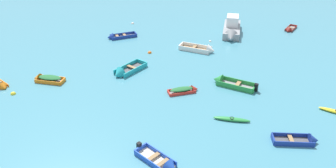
# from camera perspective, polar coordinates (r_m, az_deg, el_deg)

# --- Properties ---
(rowboat_deep_blue_near_right) EXTENTS (3.90, 2.59, 1.07)m
(rowboat_deep_blue_near_right) POSITION_cam_1_polar(r_m,az_deg,el_deg) (44.31, -8.70, 7.83)
(rowboat_deep_blue_near_right) COLOR gray
(rowboat_deep_blue_near_right) RESTS_ON ground_plane
(rowboat_red_center) EXTENTS (3.01, 1.76, 0.85)m
(rowboat_red_center) POSITION_cam_1_polar(r_m,az_deg,el_deg) (31.48, 3.12, -0.98)
(rowboat_red_center) COLOR gray
(rowboat_red_center) RESTS_ON ground_plane
(rowboat_green_outer_right) EXTENTS (4.26, 2.87, 1.21)m
(rowboat_green_outer_right) POSITION_cam_1_polar(r_m,az_deg,el_deg) (33.15, 9.87, 0.26)
(rowboat_green_outer_right) COLOR gray
(rowboat_green_outer_right) RESTS_ON ground_plane
(rowboat_orange_outer_left) EXTENTS (3.26, 1.58, 1.04)m
(rowboat_orange_outer_left) POSITION_cam_1_polar(r_m,az_deg,el_deg) (35.37, -19.93, 0.85)
(rowboat_orange_outer_left) COLOR gray
(rowboat_orange_outer_left) RESTS_ON ground_plane
(rowboat_turquoise_midfield_right) EXTENTS (3.47, 4.15, 1.36)m
(rowboat_turquoise_midfield_right) POSITION_cam_1_polar(r_m,az_deg,el_deg) (34.90, -7.43, 1.99)
(rowboat_turquoise_midfield_right) COLOR #4C4C51
(rowboat_turquoise_midfield_right) RESTS_ON ground_plane
(motor_launch_grey_foreground_center) EXTENTS (2.97, 6.86, 2.56)m
(motor_launch_grey_foreground_center) POSITION_cam_1_polar(r_m,az_deg,el_deg) (45.78, 10.65, 9.05)
(motor_launch_grey_foreground_center) COLOR gray
(motor_launch_grey_foreground_center) RESTS_ON ground_plane
(rowboat_maroon_back_row_left) EXTENTS (2.29, 2.97, 0.87)m
(rowboat_maroon_back_row_left) POSITION_cam_1_polar(r_m,az_deg,el_deg) (49.18, 19.68, 8.54)
(rowboat_maroon_back_row_left) COLOR gray
(rowboat_maroon_back_row_left) RESTS_ON ground_plane
(rowboat_white_far_back) EXTENTS (4.45, 2.78, 1.29)m
(rowboat_white_far_back) POSITION_cam_1_polar(r_m,az_deg,el_deg) (40.03, 6.02, 5.74)
(rowboat_white_far_back) COLOR #99754C
(rowboat_white_far_back) RESTS_ON ground_plane
(rowboat_deep_blue_distant_center) EXTENTS (3.36, 1.15, 1.01)m
(rowboat_deep_blue_distant_center) POSITION_cam_1_polar(r_m,az_deg,el_deg) (27.21, 21.86, -8.78)
(rowboat_deep_blue_distant_center) COLOR #4C4C51
(rowboat_deep_blue_distant_center) RESTS_ON ground_plane
(rowboat_blue_back_row_center) EXTENTS (3.34, 3.10, 1.10)m
(rowboat_blue_back_row_center) POSITION_cam_1_polar(r_m,az_deg,el_deg) (23.37, -0.80, -13.28)
(rowboat_blue_back_row_center) COLOR beige
(rowboat_blue_back_row_center) RESTS_ON ground_plane
(kayak_green_near_camera) EXTENTS (3.02, 0.90, 0.28)m
(kayak_green_near_camera) POSITION_cam_1_polar(r_m,az_deg,el_deg) (28.04, 10.66, -5.83)
(kayak_green_near_camera) COLOR #288C3D
(kayak_green_near_camera) RESTS_ON ground_plane
(rowboat_orange_near_left) EXTENTS (2.71, 2.41, 0.91)m
(rowboat_orange_near_left) POSITION_cam_1_polar(r_m,az_deg,el_deg) (35.87, -26.13, -0.35)
(rowboat_orange_near_left) COLOR beige
(rowboat_orange_near_left) RESTS_ON ground_plane
(mooring_buoy_far_field) EXTENTS (0.46, 0.46, 0.46)m
(mooring_buoy_far_field) POSITION_cam_1_polar(r_m,az_deg,el_deg) (39.59, -3.10, 5.22)
(mooring_buoy_far_field) COLOR orange
(mooring_buoy_far_field) RESTS_ON ground_plane
(mooring_buoy_outer_edge) EXTENTS (0.42, 0.42, 0.42)m
(mooring_buoy_outer_edge) POSITION_cam_1_polar(r_m,az_deg,el_deg) (49.46, -5.94, 10.03)
(mooring_buoy_outer_edge) COLOR silver
(mooring_buoy_outer_edge) RESTS_ON ground_plane
(mooring_buoy_midfield) EXTENTS (0.32, 0.32, 0.32)m
(mooring_buoy_midfield) POSITION_cam_1_polar(r_m,az_deg,el_deg) (43.15, 7.09, 7.09)
(mooring_buoy_midfield) COLOR silver
(mooring_buoy_midfield) RESTS_ON ground_plane
(mooring_buoy_near_foreground) EXTENTS (0.47, 0.47, 0.47)m
(mooring_buoy_near_foreground) POSITION_cam_1_polar(r_m,az_deg,el_deg) (34.28, -24.54, -1.56)
(mooring_buoy_near_foreground) COLOR yellow
(mooring_buoy_near_foreground) RESTS_ON ground_plane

